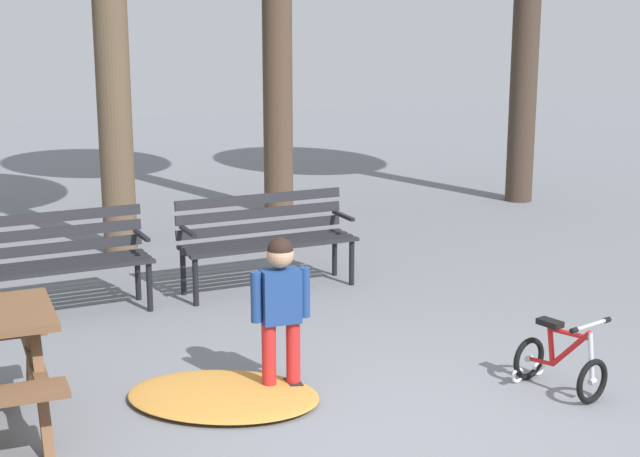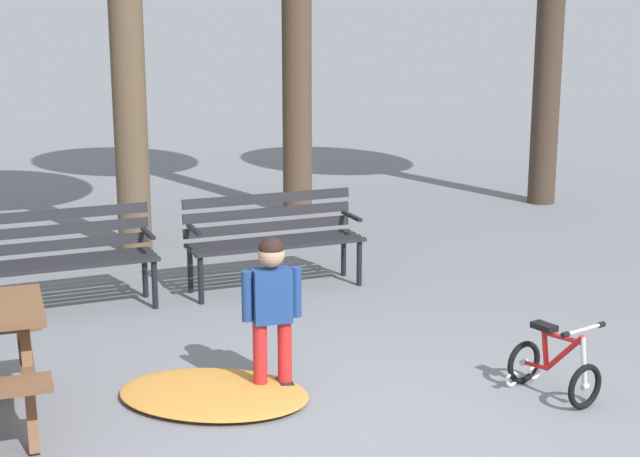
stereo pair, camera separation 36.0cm
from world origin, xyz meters
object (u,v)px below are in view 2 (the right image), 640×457
object	(u,v)px
park_bench_far_left	(58,252)
kids_bicycle	(553,367)
park_bench_left	(273,233)
child_standing	(272,302)

from	to	relation	value
park_bench_far_left	kids_bicycle	bearing A→B (deg)	-48.16
kids_bicycle	park_bench_left	bearing A→B (deg)	105.62
park_bench_far_left	kids_bicycle	xyz separation A→B (m)	(2.76, -3.08, -0.31)
park_bench_far_left	park_bench_left	xyz separation A→B (m)	(1.90, -0.01, 0.00)
park_bench_far_left	child_standing	world-z (taller)	child_standing
child_standing	park_bench_far_left	bearing A→B (deg)	115.14
park_bench_far_left	child_standing	size ratio (longest dim) A/B	1.52
park_bench_far_left	kids_bicycle	world-z (taller)	park_bench_far_left
park_bench_left	kids_bicycle	bearing A→B (deg)	-74.38
child_standing	kids_bicycle	xyz separation A→B (m)	(1.68, -0.78, -0.42)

